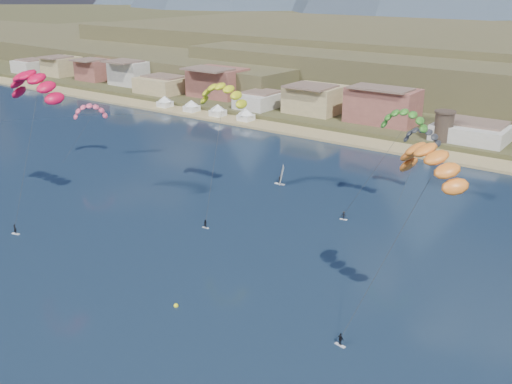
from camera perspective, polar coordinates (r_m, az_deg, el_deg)
ground at (r=85.09m, az=-13.10°, el=-12.43°), size 2400.00×2400.00×0.00m
beach at (r=167.46m, az=15.11°, el=3.93°), size 2200.00×12.00×0.90m
town at (r=196.46m, az=6.10°, el=9.18°), size 400.00×24.00×12.00m
watchtower at (r=171.69m, az=17.84°, el=6.17°), size 5.82×5.82×8.60m
beach_tents at (r=205.25m, az=-5.12°, el=8.46°), size 43.40×6.40×5.00m
kitesurfer_red at (r=120.89m, az=-20.80°, el=10.12°), size 13.63×14.62×30.44m
kitesurfer_yellow at (r=119.94m, az=-3.31°, el=9.77°), size 12.92×16.99×27.86m
kitesurfer_orange at (r=74.58m, az=16.80°, el=3.27°), size 13.20×14.74×27.76m
kitesurfer_green at (r=116.12m, az=14.22°, el=7.08°), size 12.87×11.67×23.20m
distant_kite_pink at (r=158.08m, az=-15.90°, el=7.81°), size 8.74×8.88×16.51m
distant_kite_dark at (r=128.86m, az=15.92°, el=5.56°), size 8.52×5.80×17.22m
windsurfer at (r=135.26m, az=2.40°, el=1.33°), size 2.57×2.79×4.55m
buoy at (r=87.62m, az=-7.80°, el=-10.92°), size 0.70×0.70×0.70m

